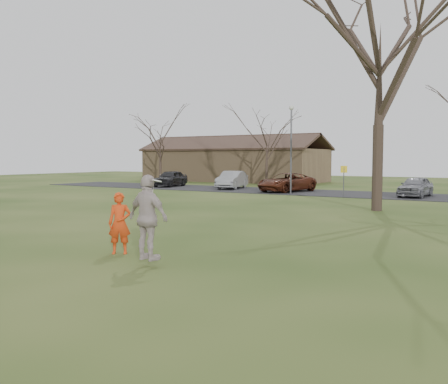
{
  "coord_description": "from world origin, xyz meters",
  "views": [
    {
      "loc": [
        8.37,
        -9.38,
        2.6
      ],
      "look_at": [
        0.0,
        4.0,
        1.5
      ],
      "focal_mm": 39.35,
      "sensor_mm": 36.0,
      "label": 1
    }
  ],
  "objects": [
    {
      "name": "car_2",
      "position": [
        -7.35,
        24.72,
        0.74
      ],
      "size": [
        3.47,
        5.46,
        1.4
      ],
      "primitive_type": "imported",
      "rotation": [
        0.0,
        0.0,
        -0.24
      ],
      "color": "#4F2112",
      "rests_on": "parking_strip"
    },
    {
      "name": "car_0",
      "position": [
        -19.06,
        25.37,
        0.77
      ],
      "size": [
        2.45,
        4.5,
        1.45
      ],
      "primitive_type": "imported",
      "rotation": [
        0.0,
        0.0,
        0.18
      ],
      "color": "black",
      "rests_on": "parking_strip"
    },
    {
      "name": "sign_yellow",
      "position": [
        -2.0,
        22.0,
        1.45
      ],
      "size": [
        0.35,
        0.35,
        2.08
      ],
      "color": "#47474C",
      "rests_on": "ground"
    },
    {
      "name": "lamp_post",
      "position": [
        -6.0,
        22.5,
        3.97
      ],
      "size": [
        0.34,
        0.34,
        6.27
      ],
      "color": "#47474C",
      "rests_on": "ground"
    },
    {
      "name": "big_tree",
      "position": [
        2.0,
        15.0,
        7.0
      ],
      "size": [
        9.0,
        9.0,
        14.0
      ],
      "primitive_type": null,
      "color": "#352821",
      "rests_on": "ground"
    },
    {
      "name": "catching_play",
      "position": [
        0.72,
        -0.55,
        1.19
      ],
      "size": [
        1.24,
        0.61,
        2.04
      ],
      "color": "#B9A8A6",
      "rests_on": "ground"
    },
    {
      "name": "car_1",
      "position": [
        -12.73,
        25.6,
        0.77
      ],
      "size": [
        2.51,
        4.68,
        1.47
      ],
      "primitive_type": "imported",
      "rotation": [
        0.0,
        0.0,
        0.23
      ],
      "color": "gray",
      "rests_on": "parking_strip"
    },
    {
      "name": "ground",
      "position": [
        0.0,
        0.0,
        0.0
      ],
      "size": [
        120.0,
        120.0,
        0.0
      ],
      "primitive_type": "plane",
      "color": "#1E380F",
      "rests_on": "ground"
    },
    {
      "name": "parking_strip",
      "position": [
        0.0,
        25.0,
        0.02
      ],
      "size": [
        62.0,
        6.5,
        0.04
      ],
      "primitive_type": "cube",
      "color": "black",
      "rests_on": "ground"
    },
    {
      "name": "building",
      "position": [
        -20.0,
        38.0,
        1.93
      ],
      "size": [
        20.6,
        8.5,
        5.14
      ],
      "color": "#8C6D4C",
      "rests_on": "ground"
    },
    {
      "name": "player_defender",
      "position": [
        -1.02,
        0.29,
        0.84
      ],
      "size": [
        0.73,
        0.67,
        1.67
      ],
      "primitive_type": "imported",
      "rotation": [
        0.0,
        0.0,
        0.6
      ],
      "color": "red",
      "rests_on": "ground"
    },
    {
      "name": "car_4",
      "position": [
        1.97,
        24.68,
        0.72
      ],
      "size": [
        1.88,
        4.07,
        1.35
      ],
      "primitive_type": "imported",
      "rotation": [
        0.0,
        0.0,
        -0.07
      ],
      "color": "slate",
      "rests_on": "parking_strip"
    }
  ]
}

